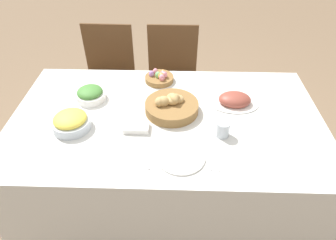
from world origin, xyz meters
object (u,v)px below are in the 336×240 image
Objects in this scene: bread_basket at (171,106)px; green_salad_bowl at (90,94)px; egg_basket at (160,78)px; chair_far_center at (172,76)px; knife at (210,157)px; ham_platter at (235,100)px; butter_dish at (136,127)px; dinner_plate at (181,156)px; fork at (151,156)px; spoon at (216,158)px; chair_far_left at (108,75)px; pineapple_bowl at (71,121)px; drinking_cup at (223,129)px.

bread_basket reaches higher than green_salad_bowl.
chair_far_center is at bearing 80.51° from egg_basket.
bread_basket is 1.82× the size of knife.
butter_dish is (-0.57, -0.26, -0.01)m from ham_platter.
chair_far_center reaches higher than butter_dish.
dinner_plate is (-0.33, -0.46, -0.02)m from ham_platter.
fork is 0.22m from butter_dish.
spoon is (0.74, -0.48, -0.04)m from green_salad_bowl.
bread_basket reaches higher than dinner_plate.
bread_basket is (0.56, -0.80, 0.29)m from chair_far_left.
egg_basket is 1.11× the size of fork.
spoon is at bearing -32.97° from green_salad_bowl.
ham_platter is at bearing -1.43° from green_salad_bowl.
pineapple_bowl is at bearing 167.31° from knife.
chair_far_center is at bearing 1.60° from chair_far_left.
pineapple_bowl is 1.23× the size of fork.
chair_far_center is 1.15m from pineapple_bowl.
chair_far_center is 5.13× the size of knife.
dinner_plate is at bearing -18.81° from pineapple_bowl.
egg_basket is 0.72m from dinner_plate.
chair_far_left reaches higher than pineapple_bowl.
ham_platter reaches higher than butter_dish.
spoon is (0.23, -0.38, -0.04)m from bread_basket.
chair_far_center reaches higher than spoon.
chair_far_center is 4.84× the size of green_salad_bowl.
fork is at bearing 177.40° from spoon.
egg_basket is at bearing 124.41° from drinking_cup.
pineapple_bowl is 0.81m from spoon.
green_salad_bowl reaches higher than butter_dish.
bread_basket is 0.39m from ham_platter.
chair_far_left reaches higher than drinking_cup.
drinking_cup reaches higher than butter_dish.
drinking_cup is (0.04, 0.17, 0.04)m from spoon.
pineapple_bowl is 0.36m from butter_dish.
bread_basket reaches higher than butter_dish.
knife is at bearing -61.43° from bread_basket.
chair_far_left is 5.13× the size of spoon.
ham_platter reaches higher than knife.
bread_basket is (0.01, -0.80, 0.29)m from chair_far_center.
spoon is (0.33, 0.00, 0.00)m from fork.
fork is at bearing -136.24° from ham_platter.
drinking_cup is (0.37, 0.17, 0.04)m from fork.
bread_basket is 1.27× the size of dinner_plate.
egg_basket is 0.91× the size of pineapple_bowl.
drinking_cup is (-0.11, -0.29, 0.02)m from ham_platter.
ham_platter is 0.97m from pineapple_bowl.
knife is (-0.18, -0.46, -0.02)m from ham_platter.
ham_platter is (0.95, -0.71, 0.27)m from chair_far_left.
drinking_cup is 0.47m from butter_dish.
drinking_cup is (0.37, -0.54, 0.02)m from egg_basket.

